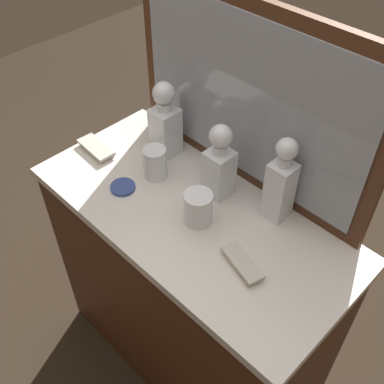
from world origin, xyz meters
TOP-DOWN VIEW (x-y plane):
  - ground_plane at (0.00, 0.00)m, footprint 6.00×6.00m
  - dresser at (0.00, 0.00)m, footprint 1.05×0.50m
  - dresser_mirror at (0.00, 0.23)m, footprint 0.88×0.03m
  - crystal_decanter_far_left at (-0.00, 0.12)m, footprint 0.08×0.08m
  - crystal_decanter_front at (-0.27, 0.14)m, footprint 0.08×0.08m
  - crystal_decanter_right at (0.19, 0.17)m, footprint 0.07×0.07m
  - crystal_tumbler_left at (0.04, -0.01)m, footprint 0.09×0.09m
  - crystal_tumbler_far_left at (-0.20, 0.03)m, footprint 0.08×0.08m
  - silver_brush_right at (-0.44, -0.04)m, footprint 0.15×0.07m
  - silver_brush_far_right at (0.25, -0.05)m, footprint 0.15×0.09m
  - porcelain_dish at (-0.23, -0.09)m, footprint 0.08×0.08m

SIDE VIEW (x-z plane):
  - ground_plane at x=0.00m, z-range 0.00..0.00m
  - dresser at x=0.00m, z-range 0.00..0.90m
  - porcelain_dish at x=-0.23m, z-range 0.90..0.91m
  - silver_brush_right at x=-0.44m, z-range 0.90..0.92m
  - silver_brush_far_right at x=0.25m, z-range 0.90..0.92m
  - crystal_tumbler_left at x=0.04m, z-range 0.89..1.00m
  - crystal_tumbler_far_left at x=-0.20m, z-range 0.89..1.00m
  - crystal_decanter_far_left at x=0.00m, z-range 0.87..1.13m
  - crystal_decanter_front at x=-0.27m, z-range 0.87..1.14m
  - crystal_decanter_right at x=0.19m, z-range 0.87..1.16m
  - dresser_mirror at x=0.00m, z-range 0.90..1.48m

